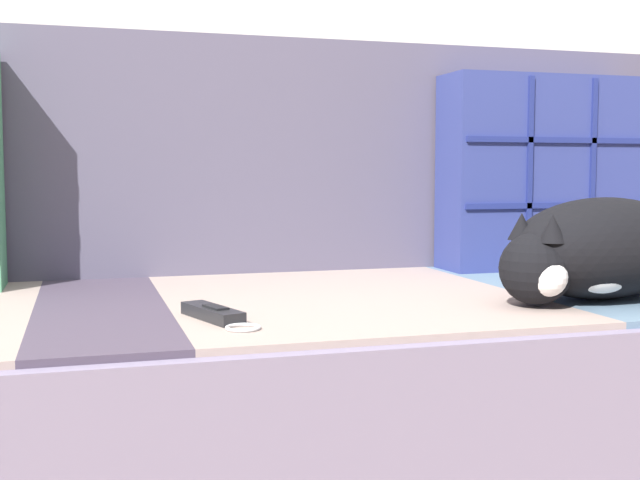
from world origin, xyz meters
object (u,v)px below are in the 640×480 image
couch (281,403)px  game_remote_near (215,314)px  throw_pillow_quilted (544,173)px  sleeping_cat (597,251)px

couch → game_remote_near: bearing=-125.0°
couch → game_remote_near: (-0.15, -0.21, 0.20)m
couch → throw_pillow_quilted: throw_pillow_quilted is taller
sleeping_cat → game_remote_near: size_ratio=2.32×
sleeping_cat → game_remote_near: bearing=-179.4°
sleeping_cat → couch: bearing=157.2°
throw_pillow_quilted → game_remote_near: bearing=-151.8°
couch → throw_pillow_quilted: bearing=18.5°
game_remote_near → sleeping_cat: bearing=0.6°
couch → sleeping_cat: (0.49, -0.21, 0.28)m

